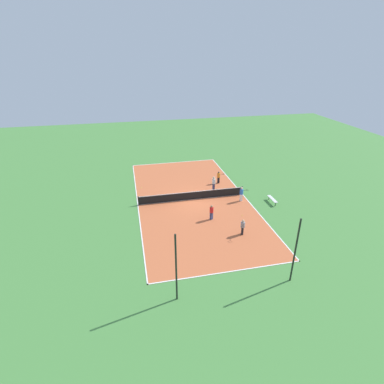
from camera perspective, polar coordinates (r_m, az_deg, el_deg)
ground_plane at (r=31.98m, az=0.00°, el=-1.45°), size 80.00×80.00×0.00m
court_surface at (r=31.98m, az=0.00°, el=-1.44°), size 11.57×23.72×0.02m
tennis_net at (r=31.75m, az=0.00°, el=-0.63°), size 11.37×0.10×0.97m
bench at (r=32.31m, az=15.07°, el=-1.33°), size 0.36×1.78×0.45m
player_center_orange at (r=35.71m, az=5.10°, el=2.96°), size 0.97×0.48×1.48m
player_baseline_gray at (r=26.14m, az=9.63°, el=-6.45°), size 0.66×0.99×1.43m
player_coach_red at (r=28.01m, az=3.74°, el=-3.71°), size 0.50×0.50×1.49m
player_far_white at (r=33.67m, az=4.15°, el=1.79°), size 0.37×0.37×1.70m
player_near_blue at (r=31.70m, az=9.41°, el=-0.23°), size 0.94×0.37×1.58m
tennis_ball_near_net at (r=35.11m, az=-9.61°, el=0.84°), size 0.07×0.07×0.07m
tennis_ball_midcourt at (r=29.30m, az=9.52°, el=-4.43°), size 0.07×0.07×0.07m
fence_post_back_left at (r=21.28m, az=19.06°, el=-10.59°), size 0.12×0.12×4.96m
fence_post_back_right at (r=18.82m, az=-3.04°, el=-14.33°), size 0.12×0.12×4.96m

